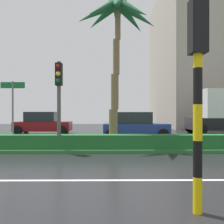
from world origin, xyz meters
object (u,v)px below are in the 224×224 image
palm_tree_centre_left (117,21)px  traffic_signal_median_right (59,89)px  street_name_sign (13,105)px  car_in_traffic_third (135,125)px  traffic_signal_foreground (197,63)px  car_in_traffic_second (43,123)px

palm_tree_centre_left → traffic_signal_median_right: palm_tree_centre_left is taller
street_name_sign → car_in_traffic_third: street_name_sign is taller
traffic_signal_median_right → traffic_signal_foreground: size_ratio=0.98×
traffic_signal_foreground → car_in_traffic_third: 12.46m
palm_tree_centre_left → car_in_traffic_third: 7.03m
car_in_traffic_second → traffic_signal_median_right: bearing=-71.1°
palm_tree_centre_left → car_in_traffic_second: palm_tree_centre_left is taller
traffic_signal_median_right → car_in_traffic_second: (-3.06, 8.95, -1.92)m
car_in_traffic_second → palm_tree_centre_left: bearing=-52.5°
street_name_sign → traffic_signal_median_right: bearing=-17.3°
traffic_signal_median_right → street_name_sign: 2.44m
palm_tree_centre_left → car_in_traffic_second: (-5.61, 7.31, -5.44)m
traffic_signal_median_right → car_in_traffic_second: traffic_signal_median_right is taller
palm_tree_centre_left → street_name_sign: 6.42m
palm_tree_centre_left → traffic_signal_median_right: bearing=-147.3°
street_name_sign → car_in_traffic_third: (6.11, 5.19, -1.25)m
car_in_traffic_second → car_in_traffic_third: (6.93, -3.06, 0.00)m
traffic_signal_foreground → car_in_traffic_second: bearing=-66.1°
traffic_signal_median_right → car_in_traffic_second: bearing=108.9°
palm_tree_centre_left → car_in_traffic_second: size_ratio=1.73×
traffic_signal_foreground → palm_tree_centre_left: bearing=-81.6°
car_in_traffic_third → car_in_traffic_second: bearing=156.2°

